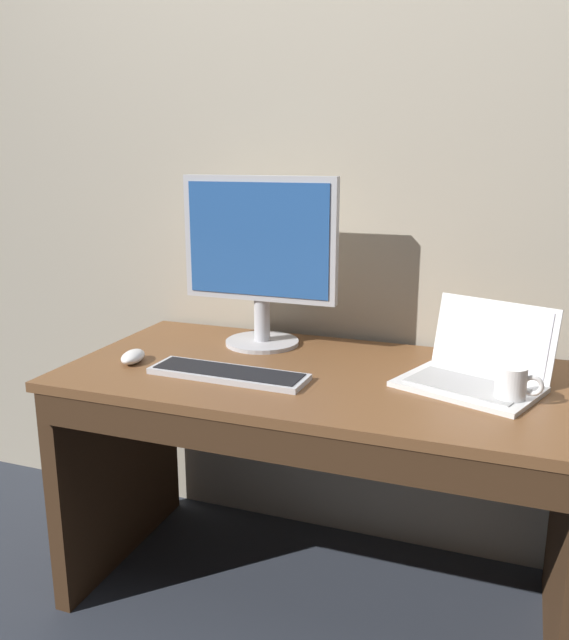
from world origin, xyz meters
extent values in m
plane|color=#2D333D|center=(0.00, 0.00, 0.00)|extent=(14.00, 14.00, 0.00)
cube|color=#ADA38E|center=(0.00, 0.40, 1.58)|extent=(4.32, 0.04, 3.15)
cube|color=brown|center=(0.00, 0.00, 0.71)|extent=(1.41, 0.71, 0.03)
cube|color=#3D2716|center=(-0.68, 0.00, 0.35)|extent=(0.05, 0.65, 0.69)
cube|color=#3D2716|center=(0.68, 0.00, 0.35)|extent=(0.05, 0.65, 0.69)
cube|color=#3D2716|center=(0.00, -0.34, 0.65)|extent=(1.35, 0.02, 0.09)
cube|color=white|center=(0.40, 0.00, 0.73)|extent=(0.40, 0.34, 0.01)
cube|color=#ACACAC|center=(0.40, -0.01, 0.74)|extent=(0.32, 0.24, 0.00)
cube|color=white|center=(0.45, 0.13, 0.83)|extent=(0.33, 0.16, 0.19)
cube|color=silver|center=(0.45, 0.13, 0.83)|extent=(0.29, 0.14, 0.17)
cylinder|color=#B7B7BC|center=(-0.25, 0.20, 0.73)|extent=(0.23, 0.23, 0.01)
cylinder|color=#B7B7BC|center=(-0.25, 0.20, 0.80)|extent=(0.05, 0.05, 0.13)
cube|color=#B7B7BC|center=(-0.25, 0.18, 1.06)|extent=(0.49, 0.03, 0.38)
cube|color=#28569E|center=(-0.25, 0.17, 1.06)|extent=(0.45, 0.00, 0.34)
cube|color=#BCBCC1|center=(-0.22, -0.13, 0.73)|extent=(0.44, 0.14, 0.02)
cube|color=black|center=(-0.22, -0.13, 0.74)|extent=(0.42, 0.12, 0.00)
ellipsoid|color=white|center=(-0.53, -0.11, 0.74)|extent=(0.08, 0.12, 0.03)
cylinder|color=white|center=(0.51, -0.07, 0.77)|extent=(0.07, 0.07, 0.09)
torus|color=white|center=(0.56, -0.07, 0.77)|extent=(0.05, 0.01, 0.05)
camera|label=1|loc=(0.51, -1.65, 1.31)|focal=36.66mm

